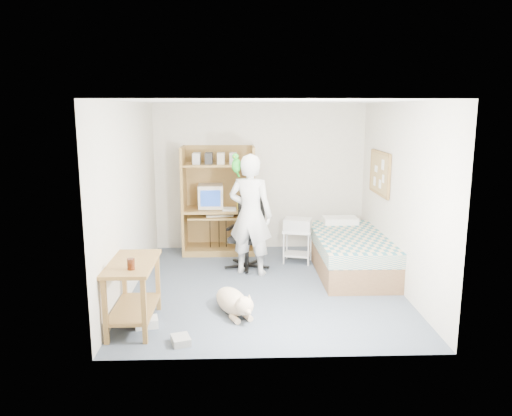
# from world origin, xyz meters

# --- Properties ---
(floor) EXTENTS (4.00, 4.00, 0.00)m
(floor) POSITION_xyz_m (0.00, 0.00, 0.00)
(floor) COLOR #434C5B
(floor) RESTS_ON ground
(wall_back) EXTENTS (3.60, 0.02, 2.50)m
(wall_back) POSITION_xyz_m (0.00, 2.00, 1.25)
(wall_back) COLOR beige
(wall_back) RESTS_ON floor
(wall_right) EXTENTS (0.02, 4.00, 2.50)m
(wall_right) POSITION_xyz_m (1.80, 0.00, 1.25)
(wall_right) COLOR beige
(wall_right) RESTS_ON floor
(wall_left) EXTENTS (0.02, 4.00, 2.50)m
(wall_left) POSITION_xyz_m (-1.80, 0.00, 1.25)
(wall_left) COLOR beige
(wall_left) RESTS_ON floor
(ceiling) EXTENTS (3.60, 4.00, 0.02)m
(ceiling) POSITION_xyz_m (0.00, 0.00, 2.50)
(ceiling) COLOR white
(ceiling) RESTS_ON wall_back
(computer_hutch) EXTENTS (1.20, 0.63, 1.80)m
(computer_hutch) POSITION_xyz_m (-0.70, 1.74, 0.82)
(computer_hutch) COLOR olive
(computer_hutch) RESTS_ON floor
(bed) EXTENTS (1.02, 2.02, 0.66)m
(bed) POSITION_xyz_m (1.30, 0.62, 0.29)
(bed) COLOR brown
(bed) RESTS_ON floor
(side_desk) EXTENTS (0.50, 1.00, 0.75)m
(side_desk) POSITION_xyz_m (-1.55, -1.20, 0.49)
(side_desk) COLOR brown
(side_desk) RESTS_ON floor
(corkboard) EXTENTS (0.04, 0.94, 0.66)m
(corkboard) POSITION_xyz_m (1.77, 0.90, 1.45)
(corkboard) COLOR #9A7C45
(corkboard) RESTS_ON wall_right
(office_chair) EXTENTS (0.61, 0.62, 1.07)m
(office_chair) POSITION_xyz_m (-0.22, 0.88, 0.38)
(office_chair) COLOR black
(office_chair) RESTS_ON floor
(person) EXTENTS (0.75, 0.62, 1.78)m
(person) POSITION_xyz_m (-0.19, 0.58, 0.89)
(person) COLOR silver
(person) RESTS_ON floor
(parrot) EXTENTS (0.13, 0.23, 0.36)m
(parrot) POSITION_xyz_m (-0.40, 0.59, 1.63)
(parrot) COLOR #1E9515
(parrot) RESTS_ON person
(dog) EXTENTS (0.54, 0.89, 0.35)m
(dog) POSITION_xyz_m (-0.43, -0.92, 0.15)
(dog) COLOR beige
(dog) RESTS_ON floor
(printer_cart) EXTENTS (0.52, 0.46, 0.53)m
(printer_cart) POSITION_xyz_m (0.56, 1.09, 0.35)
(printer_cart) COLOR white
(printer_cart) RESTS_ON floor
(printer) EXTENTS (0.49, 0.42, 0.18)m
(printer) POSITION_xyz_m (0.56, 1.09, 0.62)
(printer) COLOR beige
(printer) RESTS_ON printer_cart
(crt_monitor) EXTENTS (0.43, 0.45, 0.39)m
(crt_monitor) POSITION_xyz_m (-0.83, 1.75, 0.96)
(crt_monitor) COLOR beige
(crt_monitor) RESTS_ON computer_hutch
(keyboard) EXTENTS (0.47, 0.21, 0.03)m
(keyboard) POSITION_xyz_m (-0.68, 1.58, 0.67)
(keyboard) COLOR beige
(keyboard) RESTS_ON computer_hutch
(pencil_cup) EXTENTS (0.08, 0.08, 0.12)m
(pencil_cup) POSITION_xyz_m (-0.36, 1.65, 0.82)
(pencil_cup) COLOR yellow
(pencil_cup) RESTS_ON computer_hutch
(drink_glass) EXTENTS (0.08, 0.08, 0.12)m
(drink_glass) POSITION_xyz_m (-1.50, -1.47, 0.81)
(drink_glass) COLOR #3F190A
(drink_glass) RESTS_ON side_desk
(floor_box_a) EXTENTS (0.29, 0.25, 0.10)m
(floor_box_a) POSITION_xyz_m (-1.41, -1.24, 0.05)
(floor_box_a) COLOR silver
(floor_box_a) RESTS_ON floor
(floor_box_b) EXTENTS (0.24, 0.27, 0.08)m
(floor_box_b) POSITION_xyz_m (-0.98, -1.67, 0.04)
(floor_box_b) COLOR #A4A4A0
(floor_box_b) RESTS_ON floor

